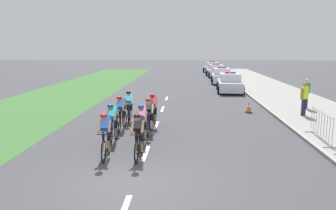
# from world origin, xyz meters

# --- Properties ---
(ground_plane) EXTENTS (160.00, 160.00, 0.00)m
(ground_plane) POSITION_xyz_m (0.00, 0.00, 0.00)
(ground_plane) COLOR #424247
(sidewalk_slab) EXTENTS (4.89, 60.00, 0.12)m
(sidewalk_slab) POSITION_xyz_m (8.31, 14.00, 0.06)
(sidewalk_slab) COLOR gray
(sidewalk_slab) RESTS_ON ground
(kerb_edge) EXTENTS (0.16, 60.00, 0.13)m
(kerb_edge) POSITION_xyz_m (5.95, 14.00, 0.07)
(kerb_edge) COLOR #9E9E99
(kerb_edge) RESTS_ON ground
(grass_verge) EXTENTS (7.00, 60.00, 0.01)m
(grass_verge) POSITION_xyz_m (-7.73, 14.00, 0.00)
(grass_verge) COLOR #3D7033
(grass_verge) RESTS_ON ground
(lane_markings_centre) EXTENTS (0.14, 17.60, 0.01)m
(lane_markings_centre) POSITION_xyz_m (0.00, 6.45, 0.00)
(lane_markings_centre) COLOR white
(lane_markings_centre) RESTS_ON ground
(cyclist_lead) EXTENTS (0.44, 1.72, 1.56)m
(cyclist_lead) POSITION_xyz_m (-1.22, 1.95, 0.79)
(cyclist_lead) COLOR black
(cyclist_lead) RESTS_ON ground
(cyclist_second) EXTENTS (0.42, 1.72, 1.56)m
(cyclist_second) POSITION_xyz_m (-0.15, 1.94, 0.79)
(cyclist_second) COLOR black
(cyclist_second) RESTS_ON ground
(cyclist_third) EXTENTS (0.42, 1.72, 1.56)m
(cyclist_third) POSITION_xyz_m (-1.37, 3.61, 0.79)
(cyclist_third) COLOR black
(cyclist_third) RESTS_ON ground
(cyclist_fourth) EXTENTS (0.42, 1.72, 1.56)m
(cyclist_fourth) POSITION_xyz_m (-0.26, 3.53, 0.79)
(cyclist_fourth) COLOR black
(cyclist_fourth) RESTS_ON ground
(cyclist_fifth) EXTENTS (0.43, 1.72, 1.56)m
(cyclist_fifth) POSITION_xyz_m (-1.42, 5.53, 0.79)
(cyclist_fifth) COLOR black
(cyclist_fifth) RESTS_ON ground
(cyclist_sixth) EXTENTS (0.42, 1.72, 1.56)m
(cyclist_sixth) POSITION_xyz_m (-0.16, 5.01, 0.79)
(cyclist_sixth) COLOR black
(cyclist_sixth) RESTS_ON ground
(cyclist_seventh) EXTENTS (0.45, 1.72, 1.56)m
(cyclist_seventh) POSITION_xyz_m (-1.36, 7.11, 0.79)
(cyclist_seventh) COLOR black
(cyclist_seventh) RESTS_ON ground
(cyclist_eighth) EXTENTS (0.42, 1.72, 1.56)m
(cyclist_eighth) POSITION_xyz_m (-0.12, 6.23, 0.79)
(cyclist_eighth) COLOR black
(cyclist_eighth) RESTS_ON ground
(police_car_nearest) EXTENTS (2.20, 4.50, 1.59)m
(police_car_nearest) POSITION_xyz_m (4.82, 18.05, 0.68)
(police_car_nearest) COLOR silver
(police_car_nearest) RESTS_ON ground
(police_car_second) EXTENTS (2.16, 4.48, 1.59)m
(police_car_second) POSITION_xyz_m (4.82, 24.32, 0.68)
(police_car_second) COLOR white
(police_car_second) RESTS_ON ground
(police_car_third) EXTENTS (2.17, 4.48, 1.59)m
(police_car_third) POSITION_xyz_m (4.82, 30.91, 0.68)
(police_car_third) COLOR silver
(police_car_third) RESTS_ON ground
(police_car_furthest) EXTENTS (2.28, 4.53, 1.59)m
(police_car_furthest) POSITION_xyz_m (4.82, 36.73, 0.68)
(police_car_furthest) COLOR white
(police_car_furthest) RESTS_ON ground
(crowd_barrier_middle) EXTENTS (0.64, 2.32, 1.07)m
(crowd_barrier_middle) POSITION_xyz_m (6.40, 4.07, 0.65)
(crowd_barrier_middle) COLOR #B7BABF
(crowd_barrier_middle) RESTS_ON sidewalk_slab
(traffic_cone_near) EXTENTS (0.36, 0.36, 0.64)m
(traffic_cone_near) POSITION_xyz_m (4.78, 9.66, 0.31)
(traffic_cone_near) COLOR black
(traffic_cone_near) RESTS_ON ground
(spectator_closest) EXTENTS (0.46, 0.40, 1.68)m
(spectator_closest) POSITION_xyz_m (7.29, 8.50, 1.08)
(spectator_closest) COLOR #23284C
(spectator_closest) RESTS_ON sidewalk_slab
(spectator_middle) EXTENTS (0.43, 0.41, 1.68)m
(spectator_middle) POSITION_xyz_m (8.09, 10.47, 1.08)
(spectator_middle) COLOR #23284C
(spectator_middle) RESTS_ON sidewalk_slab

